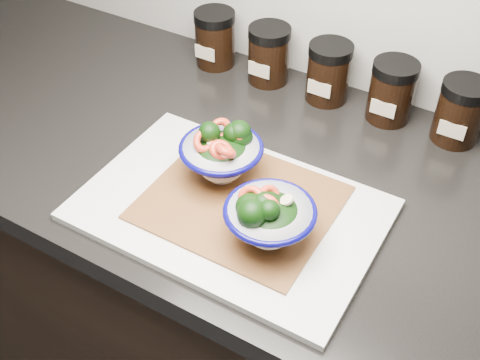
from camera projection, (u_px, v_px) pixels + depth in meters
The scene contains 11 objects.
cabinet at pixel (263, 332), 1.31m from camera, with size 3.43×0.58×0.86m, color black.
countertop at pixel (270, 180), 1.01m from camera, with size 3.50×0.60×0.04m, color black.
cutting_board at pixel (230, 210), 0.92m from camera, with size 0.45×0.30×0.01m, color silver.
bamboo_mat at pixel (240, 202), 0.92m from camera, with size 0.28×0.24×0.00m, color brown.
bowl_left at pixel (223, 154), 0.93m from camera, with size 0.13×0.13×0.10m.
bowl_right at pixel (268, 218), 0.83m from camera, with size 0.13×0.13×0.09m.
spice_jar_a at pixel (215, 38), 1.20m from camera, with size 0.08×0.08×0.11m.
spice_jar_b at pixel (269, 54), 1.16m from camera, with size 0.08×0.08×0.11m.
spice_jar_c at pixel (329, 72), 1.11m from camera, with size 0.08×0.08×0.11m.
spice_jar_d at pixel (392, 91), 1.07m from camera, with size 0.08×0.08×0.11m.
spice_jar_e at pixel (460, 112), 1.02m from camera, with size 0.08×0.08×0.11m.
Camera 1 is at (0.33, 0.78, 1.56)m, focal length 45.00 mm.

